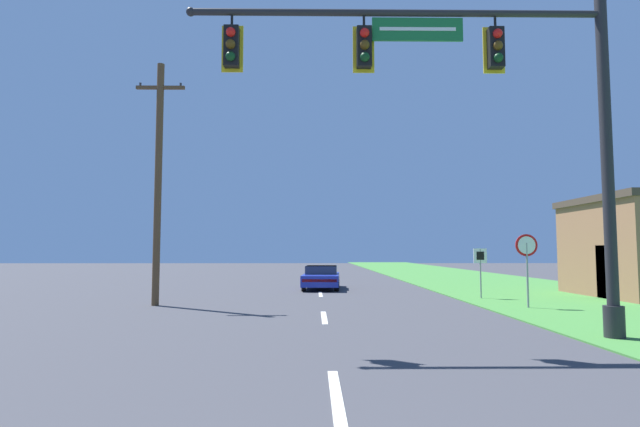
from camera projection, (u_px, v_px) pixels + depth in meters
grass_verge_right at (489, 283)px, 30.78m from camera, size 10.00×110.00×0.04m
road_center_line at (321, 294)px, 22.68m from camera, size 0.16×34.80×0.01m
signal_mast at (492, 108)px, 11.44m from camera, size 9.89×0.47×8.33m
car_ahead at (321, 277)px, 25.97m from camera, size 2.08×4.67×1.19m
stop_sign at (527, 254)px, 17.14m from camera, size 0.76×0.07×2.50m
route_sign_post at (480, 262)px, 20.49m from camera, size 0.55×0.06×2.03m
utility_pole_near at (158, 178)px, 18.33m from camera, size 1.80×0.26×8.95m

